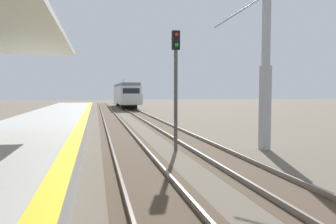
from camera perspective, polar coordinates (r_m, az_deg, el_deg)
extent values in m
cube|color=#A8A8A3|center=(13.77, -24.86, -5.80)|extent=(5.00, 80.00, 0.90)
cube|color=yellow|center=(13.39, -15.45, -3.90)|extent=(0.50, 80.00, 0.01)
cube|color=#4C3D2D|center=(17.51, -7.60, -5.05)|extent=(2.34, 120.00, 0.01)
cube|color=slate|center=(17.46, -9.97, -4.83)|extent=(0.08, 120.00, 0.15)
cube|color=slate|center=(17.57, -5.26, -4.74)|extent=(0.08, 120.00, 0.15)
cube|color=#4C3D2D|center=(18.10, 3.22, -4.74)|extent=(2.34, 120.00, 0.01)
cube|color=slate|center=(17.91, 1.00, -4.57)|extent=(0.08, 120.00, 0.15)
cube|color=slate|center=(18.29, 5.40, -4.41)|extent=(0.08, 120.00, 0.15)
cube|color=silver|center=(55.19, -7.29, 2.94)|extent=(2.90, 18.00, 2.70)
cube|color=slate|center=(55.19, -7.31, 4.57)|extent=(2.67, 18.00, 0.44)
cube|color=black|center=(46.21, -6.32, 3.34)|extent=(2.32, 0.06, 1.21)
cube|color=silver|center=(45.44, -6.21, 2.23)|extent=(2.78, 1.60, 1.49)
cube|color=black|center=(55.33, -5.79, 3.37)|extent=(0.04, 15.84, 0.86)
cylinder|color=#333333|center=(58.80, -7.62, 5.15)|extent=(0.06, 0.06, 0.90)
cube|color=black|center=(49.41, -6.69, 0.89)|extent=(2.17, 2.20, 0.72)
cube|color=black|center=(61.06, -7.76, 1.38)|extent=(2.17, 2.20, 0.72)
cylinder|color=#4C4C4C|center=(14.39, 1.33, 1.91)|extent=(0.16, 0.16, 4.40)
cube|color=black|center=(14.56, 1.35, 12.20)|extent=(0.32, 0.24, 0.80)
sphere|color=red|center=(14.46, 1.48, 13.14)|extent=(0.16, 0.16, 0.16)
sphere|color=green|center=(14.39, 1.48, 11.42)|extent=(0.16, 0.16, 0.16)
cube|color=#9EA3A8|center=(15.47, 16.29, 0.68)|extent=(0.40, 0.40, 3.75)
cube|color=#9EA3A8|center=(15.75, 16.53, 14.44)|extent=(0.28, 0.28, 3.75)
cylinder|color=#9EA3A8|center=(15.32, 12.46, 16.63)|extent=(2.47, 0.07, 1.60)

